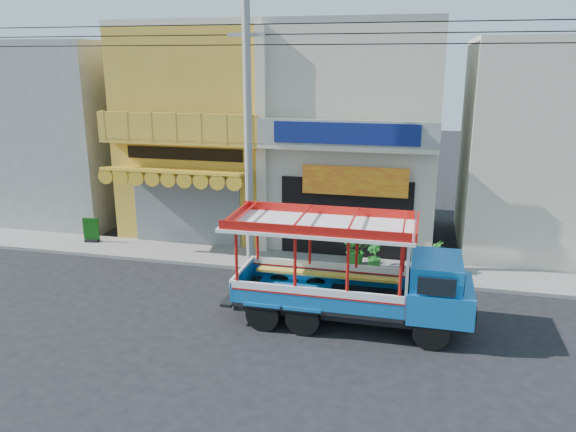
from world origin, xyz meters
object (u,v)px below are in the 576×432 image
object	(u,v)px
utility_pole	(252,119)
potted_plant_c	(436,256)
green_sign	(91,232)
potted_plant_a	(356,249)
songthaew_truck	(366,276)
potted_plant_b	(373,256)

from	to	relation	value
utility_pole	potted_plant_c	xyz separation A→B (m)	(5.96, 0.78, -4.38)
green_sign	utility_pole	bearing A→B (deg)	-8.07
utility_pole	potted_plant_a	world-z (taller)	utility_pole
songthaew_truck	potted_plant_a	xyz separation A→B (m)	(-0.77, 4.34, -0.79)
songthaew_truck	potted_plant_a	size ratio (longest dim) A/B	6.06
potted_plant_b	potted_plant_c	bearing A→B (deg)	-115.95
green_sign	potted_plant_b	size ratio (longest dim) A/B	0.93
green_sign	potted_plant_b	distance (m)	10.79
utility_pole	potted_plant_a	bearing A→B (deg)	14.51
potted_plant_a	utility_pole	bearing A→B (deg)	154.41
utility_pole	potted_plant_b	distance (m)	5.95
green_sign	potted_plant_a	bearing A→B (deg)	-0.58
potted_plant_c	potted_plant_b	bearing A→B (deg)	-84.20
potted_plant_b	potted_plant_c	xyz separation A→B (m)	(2.00, 0.34, 0.03)
songthaew_truck	green_sign	distance (m)	11.83
utility_pole	songthaew_truck	xyz separation A→B (m)	(4.11, -3.47, -3.59)
songthaew_truck	utility_pole	bearing A→B (deg)	139.77
green_sign	potted_plant_a	world-z (taller)	potted_plant_a
potted_plant_a	potted_plant_b	size ratio (longest dim) A/B	1.06
songthaew_truck	potted_plant_a	distance (m)	4.48
potted_plant_b	green_sign	bearing A→B (deg)	51.64
utility_pole	green_sign	world-z (taller)	utility_pole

